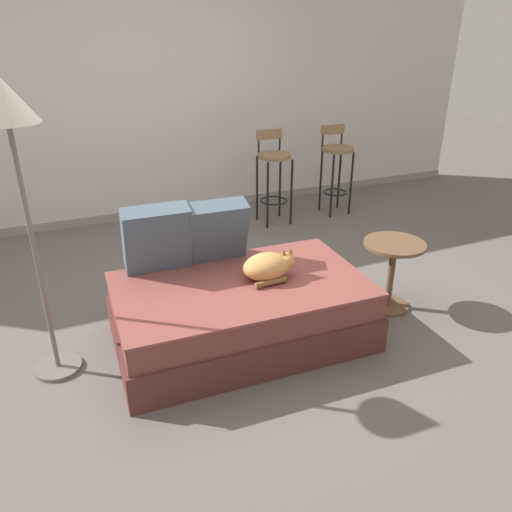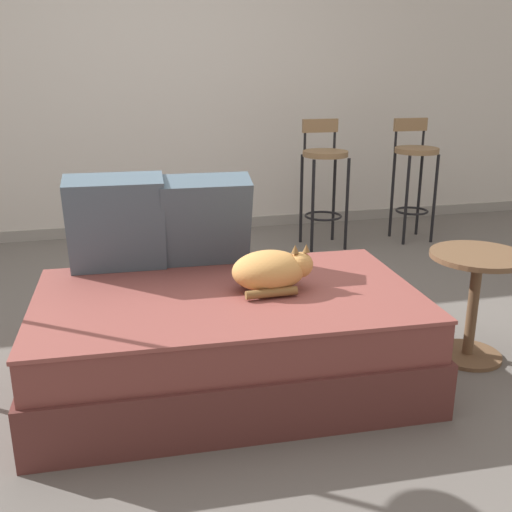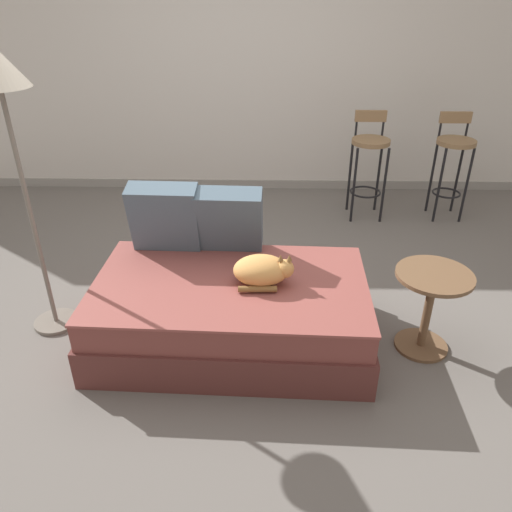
{
  "view_description": "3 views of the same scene",
  "coord_description": "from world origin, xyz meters",
  "px_view_note": "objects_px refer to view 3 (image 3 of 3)",
  "views": [
    {
      "loc": [
        -1.04,
        -3.04,
        1.95
      ],
      "look_at": [
        0.15,
        -0.3,
        0.55
      ],
      "focal_mm": 35.0,
      "sensor_mm": 36.0,
      "label": 1
    },
    {
      "loc": [
        -0.46,
        -2.73,
        1.35
      ],
      "look_at": [
        0.15,
        -0.3,
        0.55
      ],
      "focal_mm": 42.0,
      "sensor_mm": 36.0,
      "label": 2
    },
    {
      "loc": [
        0.2,
        -2.88,
        1.99
      ],
      "look_at": [
        0.15,
        -0.3,
        0.55
      ],
      "focal_mm": 35.0,
      "sensor_mm": 36.0,
      "label": 3
    }
  ],
  "objects_px": {
    "floor_lamp": "(2,97)",
    "side_table": "(430,300)",
    "couch": "(231,311)",
    "throw_pillow_middle": "(229,219)",
    "cat": "(263,270)",
    "bar_stool_by_doorway": "(453,155)",
    "throw_pillow_corner": "(165,217)",
    "bar_stool_near_window": "(369,155)"
  },
  "relations": [
    {
      "from": "throw_pillow_middle",
      "to": "bar_stool_by_doorway",
      "type": "distance_m",
      "value": 2.45
    },
    {
      "from": "bar_stool_by_doorway",
      "to": "side_table",
      "type": "distance_m",
      "value": 2.11
    },
    {
      "from": "throw_pillow_corner",
      "to": "bar_stool_by_doorway",
      "type": "height_order",
      "value": "bar_stool_by_doorway"
    },
    {
      "from": "cat",
      "to": "side_table",
      "type": "xyz_separation_m",
      "value": [
        0.98,
        -0.04,
        -0.17
      ]
    },
    {
      "from": "bar_stool_near_window",
      "to": "side_table",
      "type": "distance_m",
      "value": 1.98
    },
    {
      "from": "bar_stool_near_window",
      "to": "floor_lamp",
      "type": "height_order",
      "value": "floor_lamp"
    },
    {
      "from": "couch",
      "to": "throw_pillow_middle",
      "type": "bearing_deg",
      "value": 93.85
    },
    {
      "from": "bar_stool_near_window",
      "to": "bar_stool_by_doorway",
      "type": "relative_size",
      "value": 1.01
    },
    {
      "from": "bar_stool_near_window",
      "to": "floor_lamp",
      "type": "distance_m",
      "value": 3.03
    },
    {
      "from": "throw_pillow_middle",
      "to": "bar_stool_by_doorway",
      "type": "xyz_separation_m",
      "value": [
        1.92,
        1.53,
        -0.05
      ]
    },
    {
      "from": "couch",
      "to": "throw_pillow_corner",
      "type": "bearing_deg",
      "value": 137.13
    },
    {
      "from": "side_table",
      "to": "cat",
      "type": "bearing_deg",
      "value": 177.84
    },
    {
      "from": "couch",
      "to": "throw_pillow_middle",
      "type": "relative_size",
      "value": 3.78
    },
    {
      "from": "throw_pillow_middle",
      "to": "bar_stool_near_window",
      "type": "xyz_separation_m",
      "value": [
        1.16,
        1.53,
        -0.06
      ]
    },
    {
      "from": "throw_pillow_corner",
      "to": "side_table",
      "type": "relative_size",
      "value": 0.87
    },
    {
      "from": "couch",
      "to": "throw_pillow_corner",
      "type": "height_order",
      "value": "throw_pillow_corner"
    },
    {
      "from": "couch",
      "to": "bar_stool_by_doorway",
      "type": "distance_m",
      "value": 2.72
    },
    {
      "from": "bar_stool_by_doorway",
      "to": "throw_pillow_corner",
      "type": "bearing_deg",
      "value": -146.96
    },
    {
      "from": "cat",
      "to": "side_table",
      "type": "distance_m",
      "value": 0.99
    },
    {
      "from": "throw_pillow_corner",
      "to": "side_table",
      "type": "xyz_separation_m",
      "value": [
        1.6,
        -0.45,
        -0.32
      ]
    },
    {
      "from": "throw_pillow_middle",
      "to": "cat",
      "type": "height_order",
      "value": "throw_pillow_middle"
    },
    {
      "from": "floor_lamp",
      "to": "side_table",
      "type": "bearing_deg",
      "value": -4.63
    },
    {
      "from": "floor_lamp",
      "to": "cat",
      "type": "bearing_deg",
      "value": -6.4
    },
    {
      "from": "cat",
      "to": "bar_stool_by_doorway",
      "type": "xyz_separation_m",
      "value": [
        1.7,
        1.92,
        0.09
      ]
    },
    {
      "from": "couch",
      "to": "floor_lamp",
      "type": "distance_m",
      "value": 1.7
    },
    {
      "from": "throw_pillow_middle",
      "to": "side_table",
      "type": "height_order",
      "value": "throw_pillow_middle"
    },
    {
      "from": "bar_stool_near_window",
      "to": "side_table",
      "type": "height_order",
      "value": "bar_stool_near_window"
    },
    {
      "from": "cat",
      "to": "bar_stool_near_window",
      "type": "xyz_separation_m",
      "value": [
        0.94,
        1.92,
        0.08
      ]
    },
    {
      "from": "throw_pillow_corner",
      "to": "cat",
      "type": "height_order",
      "value": "throw_pillow_corner"
    },
    {
      "from": "throw_pillow_corner",
      "to": "floor_lamp",
      "type": "relative_size",
      "value": 0.27
    },
    {
      "from": "couch",
      "to": "side_table",
      "type": "xyz_separation_m",
      "value": [
        1.17,
        -0.04,
        0.13
      ]
    },
    {
      "from": "couch",
      "to": "throw_pillow_corner",
      "type": "relative_size",
      "value": 3.64
    },
    {
      "from": "cat",
      "to": "side_table",
      "type": "height_order",
      "value": "cat"
    },
    {
      "from": "cat",
      "to": "bar_stool_by_doorway",
      "type": "distance_m",
      "value": 2.57
    },
    {
      "from": "throw_pillow_corner",
      "to": "side_table",
      "type": "distance_m",
      "value": 1.7
    },
    {
      "from": "throw_pillow_middle",
      "to": "floor_lamp",
      "type": "relative_size",
      "value": 0.26
    },
    {
      "from": "throw_pillow_middle",
      "to": "bar_stool_near_window",
      "type": "relative_size",
      "value": 0.46
    },
    {
      "from": "couch",
      "to": "bar_stool_by_doorway",
      "type": "bearing_deg",
      "value": 45.41
    },
    {
      "from": "throw_pillow_corner",
      "to": "cat",
      "type": "bearing_deg",
      "value": -33.26
    },
    {
      "from": "throw_pillow_corner",
      "to": "bar_stool_near_window",
      "type": "distance_m",
      "value": 2.18
    },
    {
      "from": "cat",
      "to": "bar_stool_by_doorway",
      "type": "height_order",
      "value": "bar_stool_by_doorway"
    },
    {
      "from": "couch",
      "to": "bar_stool_near_window",
      "type": "distance_m",
      "value": 2.26
    }
  ]
}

